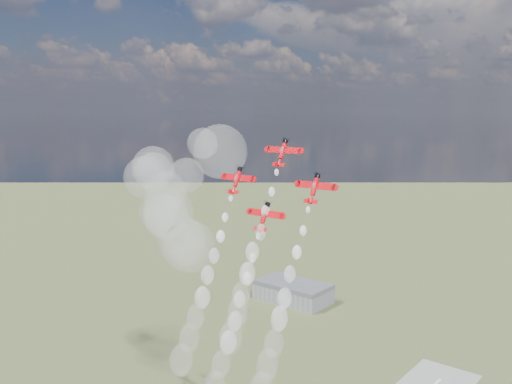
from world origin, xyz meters
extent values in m
cube|color=gray|center=(-120.00, 180.00, 5.00)|extent=(50.00, 28.00, 10.00)
cube|color=#595B60|center=(-120.00, 180.00, 11.50)|extent=(50.00, 28.00, 3.00)
cylinder|color=red|center=(-0.16, 2.87, 118.42)|extent=(1.28, 3.21, 4.83)
cylinder|color=black|center=(-0.16, 3.97, 120.72)|extent=(1.46, 1.71, 1.46)
cube|color=red|center=(-0.16, 3.27, 118.52)|extent=(11.14, 0.97, 1.73)
cube|color=white|center=(-3.18, 3.37, 118.48)|extent=(4.38, 0.24, 0.46)
cube|color=white|center=(2.85, 3.37, 118.48)|extent=(4.38, 0.24, 0.46)
cube|color=red|center=(-0.16, 0.96, 114.77)|extent=(4.02, 0.53, 0.95)
cube|color=red|center=(-0.16, 0.27, 114.91)|extent=(0.13, 1.91, 1.74)
ellipsoid|color=silver|center=(-0.16, 2.37, 118.55)|extent=(1.00, 1.79, 2.43)
cone|color=red|center=(-0.16, 1.36, 115.39)|extent=(1.28, 2.18, 2.69)
cylinder|color=red|center=(-13.04, -1.04, 110.29)|extent=(1.28, 3.21, 4.83)
cylinder|color=black|center=(-13.04, 0.07, 112.60)|extent=(1.46, 1.71, 1.46)
cube|color=red|center=(-13.04, -0.63, 110.40)|extent=(11.14, 0.97, 1.73)
cube|color=white|center=(-16.05, -0.54, 110.35)|extent=(4.38, 0.24, 0.46)
cube|color=white|center=(-10.03, -0.54, 110.35)|extent=(4.38, 0.24, 0.46)
cube|color=red|center=(-13.04, -2.94, 106.65)|extent=(4.02, 0.53, 0.95)
cube|color=red|center=(-13.04, -3.64, 106.78)|extent=(0.13, 1.91, 1.74)
ellipsoid|color=silver|center=(-13.04, -1.53, 110.43)|extent=(1.00, 1.79, 2.43)
cone|color=red|center=(-13.04, -2.55, 107.27)|extent=(1.28, 2.18, 2.69)
cylinder|color=red|center=(12.71, -1.04, 110.29)|extent=(1.28, 3.21, 4.83)
cylinder|color=black|center=(12.71, 0.07, 112.60)|extent=(1.46, 1.71, 1.46)
cube|color=red|center=(12.71, -0.63, 110.40)|extent=(11.14, 0.97, 1.73)
cube|color=white|center=(9.70, -0.54, 110.35)|extent=(4.38, 0.24, 0.46)
cube|color=white|center=(15.72, -0.54, 110.35)|extent=(4.38, 0.24, 0.46)
cube|color=red|center=(12.71, -2.94, 106.65)|extent=(4.02, 0.53, 0.95)
cube|color=red|center=(12.71, -3.64, 106.78)|extent=(0.13, 1.91, 1.74)
ellipsoid|color=silver|center=(12.71, -1.53, 110.43)|extent=(1.00, 1.79, 2.43)
cone|color=red|center=(12.71, -2.55, 107.27)|extent=(1.28, 2.18, 2.69)
cylinder|color=red|center=(-0.16, -4.95, 102.17)|extent=(1.28, 3.21, 4.83)
cylinder|color=black|center=(-0.16, -3.84, 104.47)|extent=(1.46, 1.71, 1.46)
cube|color=red|center=(-0.16, -4.54, 102.28)|extent=(11.14, 0.97, 1.73)
cube|color=white|center=(-3.18, -4.44, 102.23)|extent=(4.38, 0.24, 0.46)
cube|color=white|center=(2.85, -4.44, 102.23)|extent=(4.38, 0.24, 0.46)
cube|color=red|center=(-0.16, -6.85, 98.53)|extent=(4.02, 0.53, 0.95)
cube|color=red|center=(-0.16, -7.55, 98.66)|extent=(0.13, 1.91, 1.74)
ellipsoid|color=silver|center=(-0.16, -5.44, 102.31)|extent=(1.00, 1.79, 2.43)
cone|color=red|center=(-0.16, -6.45, 99.15)|extent=(1.28, 2.18, 2.69)
sphere|color=white|center=(-0.13, 0.13, 112.78)|extent=(1.05, 1.05, 1.05)
sphere|color=white|center=(-0.04, -2.17, 107.77)|extent=(1.56, 1.56, 1.56)
sphere|color=white|center=(-0.31, -4.37, 102.78)|extent=(2.08, 2.08, 2.08)
sphere|color=white|center=(-0.03, -6.73, 97.66)|extent=(2.59, 2.59, 2.59)
sphere|color=white|center=(-0.42, -9.76, 92.96)|extent=(3.10, 3.10, 3.10)
sphere|color=white|center=(-0.21, -12.02, 87.73)|extent=(3.61, 3.61, 3.61)
sphere|color=white|center=(-0.65, -14.01, 82.48)|extent=(4.12, 4.12, 4.12)
sphere|color=white|center=(0.07, -16.08, 78.54)|extent=(4.63, 4.63, 4.63)
sphere|color=white|center=(0.19, -19.08, 73.04)|extent=(5.14, 5.14, 5.14)
sphere|color=white|center=(-13.11, -3.81, 104.89)|extent=(1.05, 1.05, 1.05)
sphere|color=white|center=(-13.18, -6.07, 99.88)|extent=(1.56, 1.56, 1.56)
sphere|color=white|center=(-12.84, -8.34, 94.97)|extent=(2.08, 2.08, 2.08)
sphere|color=white|center=(-12.99, -10.86, 90.01)|extent=(2.59, 2.59, 2.59)
sphere|color=white|center=(-13.36, -13.08, 85.08)|extent=(3.10, 3.10, 3.10)
sphere|color=white|center=(-13.24, -15.30, 79.42)|extent=(3.61, 3.61, 3.61)
sphere|color=white|center=(-13.06, -18.14, 74.77)|extent=(4.12, 4.12, 4.12)
sphere|color=white|center=(-13.61, -20.01, 69.38)|extent=(4.63, 4.63, 4.63)
sphere|color=white|center=(-13.63, -22.98, 64.38)|extent=(5.14, 5.14, 5.14)
sphere|color=white|center=(12.59, -3.83, 104.66)|extent=(1.05, 1.05, 1.05)
sphere|color=white|center=(12.64, -5.93, 99.72)|extent=(1.56, 1.56, 1.56)
sphere|color=white|center=(12.55, -8.42, 94.71)|extent=(2.08, 2.08, 2.08)
sphere|color=white|center=(12.44, -11.16, 89.85)|extent=(2.59, 2.59, 2.59)
sphere|color=white|center=(12.71, -13.64, 84.49)|extent=(3.10, 3.10, 3.10)
sphere|color=white|center=(12.83, -15.82, 80.06)|extent=(3.61, 3.61, 3.61)
sphere|color=white|center=(12.99, -18.15, 74.66)|extent=(4.12, 4.12, 4.12)
sphere|color=white|center=(12.98, -20.52, 70.32)|extent=(4.63, 4.63, 4.63)
sphere|color=white|center=(-0.18, -7.65, 96.74)|extent=(1.05, 1.05, 1.05)
sphere|color=white|center=(-0.07, -10.08, 91.50)|extent=(1.56, 1.56, 1.56)
sphere|color=white|center=(-0.02, -12.43, 86.64)|extent=(2.08, 2.08, 2.08)
sphere|color=white|center=(-0.31, -15.12, 81.77)|extent=(2.59, 2.59, 2.59)
sphere|color=white|center=(-0.03, -17.15, 76.61)|extent=(3.10, 3.10, 3.10)
sphere|color=white|center=(-0.48, -19.17, 71.61)|extent=(3.61, 3.61, 3.61)
sphere|color=white|center=(0.00, -22.40, 67.19)|extent=(4.12, 4.12, 4.12)
sphere|color=white|center=(-72.69, 33.29, 76.66)|extent=(20.48, 20.48, 20.48)
sphere|color=white|center=(-79.40, 20.74, 103.40)|extent=(16.79, 16.79, 16.79)
sphere|color=white|center=(-68.92, 22.83, 90.62)|extent=(19.75, 19.75, 19.75)
sphere|color=white|center=(-69.30, 16.61, 106.67)|extent=(14.69, 14.69, 14.69)
sphere|color=white|center=(-63.41, 27.54, 104.83)|extent=(13.39, 13.39, 13.39)
sphere|color=white|center=(-82.11, 33.78, 96.17)|extent=(16.89, 16.89, 16.89)
sphere|color=white|center=(-60.68, 14.74, 90.80)|extent=(16.37, 16.37, 16.37)
sphere|color=white|center=(-80.06, 28.11, 88.00)|extent=(17.02, 17.02, 17.02)
sphere|color=white|center=(-59.74, 24.61, 78.41)|extent=(19.96, 19.96, 19.96)
sphere|color=white|center=(-61.59, 34.57, 116.74)|extent=(11.89, 11.89, 11.89)
sphere|color=white|center=(-44.45, 25.93, 114.84)|extent=(19.29, 19.29, 19.29)
sphere|color=white|center=(-73.26, 19.72, 107.83)|extent=(16.19, 16.19, 16.19)
camera|label=1|loc=(85.68, -114.59, 128.57)|focal=38.00mm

